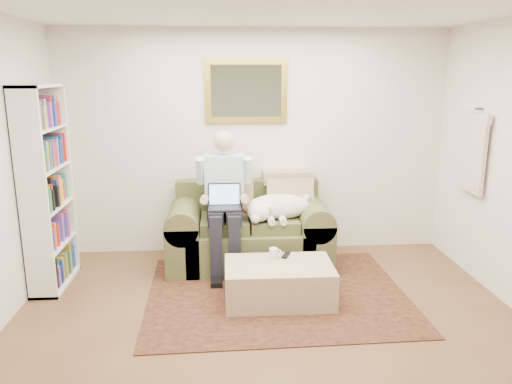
{
  "coord_description": "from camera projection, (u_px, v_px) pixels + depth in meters",
  "views": [
    {
      "loc": [
        -0.38,
        -3.29,
        2.11
      ],
      "look_at": [
        -0.04,
        1.51,
        0.95
      ],
      "focal_mm": 35.0,
      "sensor_mm": 36.0,
      "label": 1
    }
  ],
  "objects": [
    {
      "name": "room_shell",
      "position": [
        273.0,
        183.0,
        3.75
      ],
      "size": [
        4.51,
        5.0,
        2.61
      ],
      "color": "brown",
      "rests_on": "ground"
    },
    {
      "name": "rug",
      "position": [
        277.0,
        293.0,
        4.87
      ],
      "size": [
        2.53,
        2.05,
        0.01
      ],
      "primitive_type": "cube",
      "rotation": [
        0.0,
        0.0,
        0.02
      ],
      "color": "black",
      "rests_on": "room_shell"
    },
    {
      "name": "sofa",
      "position": [
        249.0,
        237.0,
        5.59
      ],
      "size": [
        1.78,
        0.91,
        1.07
      ],
      "color": "#424B28",
      "rests_on": "room_shell"
    },
    {
      "name": "seated_man",
      "position": [
        225.0,
        203.0,
        5.31
      ],
      "size": [
        0.59,
        0.84,
        1.5
      ],
      "primitive_type": null,
      "color": "#8CC4D8",
      "rests_on": "sofa"
    },
    {
      "name": "laptop",
      "position": [
        225.0,
        201.0,
        5.23
      ],
      "size": [
        0.35,
        0.27,
        0.25
      ],
      "color": "black",
      "rests_on": "seated_man"
    },
    {
      "name": "sleeping_dog",
      "position": [
        278.0,
        206.0,
        5.43
      ],
      "size": [
        0.73,
        0.46,
        0.27
      ],
      "primitive_type": null,
      "color": "white",
      "rests_on": "sofa"
    },
    {
      "name": "ottoman",
      "position": [
        279.0,
        283.0,
        4.69
      ],
      "size": [
        1.01,
        0.65,
        0.37
      ],
      "primitive_type": "cube",
      "rotation": [
        0.0,
        0.0,
        -0.01
      ],
      "color": "tan",
      "rests_on": "room_shell"
    },
    {
      "name": "coffee_mug",
      "position": [
        274.0,
        253.0,
        4.79
      ],
      "size": [
        0.08,
        0.08,
        0.1
      ],
      "primitive_type": "cylinder",
      "color": "white",
      "rests_on": "ottoman"
    },
    {
      "name": "tv_remote",
      "position": [
        286.0,
        255.0,
        4.85
      ],
      "size": [
        0.1,
        0.16,
        0.02
      ],
      "primitive_type": "cube",
      "rotation": [
        0.0,
        0.0,
        -0.4
      ],
      "color": "black",
      "rests_on": "ottoman"
    },
    {
      "name": "bookshelf",
      "position": [
        46.0,
        188.0,
        4.89
      ],
      "size": [
        0.28,
        0.8,
        2.0
      ],
      "primitive_type": null,
      "color": "white",
      "rests_on": "room_shell"
    },
    {
      "name": "wall_mirror",
      "position": [
        246.0,
        91.0,
        5.66
      ],
      "size": [
        0.94,
        0.04,
        0.72
      ],
      "color": "gold",
      "rests_on": "room_shell"
    },
    {
      "name": "hanging_shirt",
      "position": [
        473.0,
        148.0,
        5.1
      ],
      "size": [
        0.06,
        0.52,
        0.9
      ],
      "primitive_type": null,
      "color": "beige",
      "rests_on": "room_shell"
    }
  ]
}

